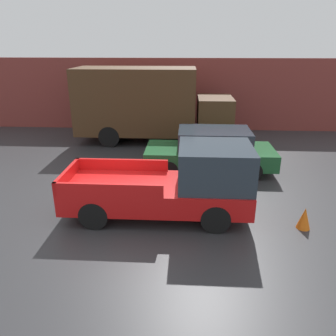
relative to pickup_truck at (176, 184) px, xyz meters
The scene contains 7 objects.
ground_plane 1.97m from the pickup_truck, 168.41° to the right, with size 60.00×60.00×0.00m, color #2D2D30.
building_wall 10.11m from the pickup_truck, 99.68° to the left, with size 28.00×0.15×3.82m.
pickup_truck is the anchor object (origin of this frame).
car 3.74m from the pickup_truck, 71.25° to the left, with size 4.77×2.00×1.59m.
delivery_truck 7.64m from the pickup_truck, 102.50° to the left, with size 7.37×2.46×3.50m.
newspaper_box 9.75m from the pickup_truck, 99.76° to the left, with size 0.45×0.40×0.98m.
traffic_cone 3.49m from the pickup_truck, ahead, with size 0.35×0.35×0.58m.
Camera 1 is at (1.96, -7.87, 4.55)m, focal length 35.00 mm.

